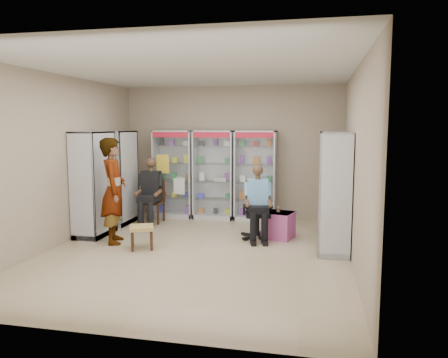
% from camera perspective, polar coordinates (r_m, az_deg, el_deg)
% --- Properties ---
extents(floor, '(6.00, 6.00, 0.00)m').
position_cam_1_polar(floor, '(7.42, -3.58, -9.55)').
color(floor, tan).
rests_on(floor, ground).
extents(room_shell, '(5.02, 6.02, 3.01)m').
position_cam_1_polar(room_shell, '(7.12, -3.70, 5.83)').
color(room_shell, tan).
rests_on(room_shell, ground).
extents(cabinet_back_left, '(0.90, 0.50, 2.00)m').
position_cam_1_polar(cabinet_back_left, '(10.17, -6.53, 0.68)').
color(cabinet_back_left, '#AEB0B5').
rests_on(cabinet_back_left, floor).
extents(cabinet_back_mid, '(0.90, 0.50, 2.00)m').
position_cam_1_polar(cabinet_back_mid, '(9.91, -1.32, 0.55)').
color(cabinet_back_mid, silver).
rests_on(cabinet_back_mid, floor).
extents(cabinet_back_right, '(0.90, 0.50, 2.00)m').
position_cam_1_polar(cabinet_back_right, '(9.73, 4.13, 0.42)').
color(cabinet_back_right, '#9EA1A4').
rests_on(cabinet_back_right, floor).
extents(cabinet_right_far, '(0.90, 0.50, 2.00)m').
position_cam_1_polar(cabinet_right_far, '(8.53, 13.98, -0.70)').
color(cabinet_right_far, silver).
rests_on(cabinet_right_far, floor).
extents(cabinet_right_near, '(0.90, 0.50, 2.00)m').
position_cam_1_polar(cabinet_right_near, '(7.44, 14.24, -1.81)').
color(cabinet_right_near, '#B8B9C0').
rests_on(cabinet_right_near, floor).
extents(cabinet_left_far, '(0.90, 0.50, 2.00)m').
position_cam_1_polar(cabinet_left_far, '(9.66, -13.53, 0.20)').
color(cabinet_left_far, '#B3B6BA').
rests_on(cabinet_left_far, floor).
extents(cabinet_left_near, '(0.90, 0.50, 2.00)m').
position_cam_1_polar(cabinet_left_near, '(8.69, -16.66, -0.65)').
color(cabinet_left_near, '#A7A9AE').
rests_on(cabinet_left_near, floor).
extents(wooden_chair, '(0.42, 0.42, 0.94)m').
position_cam_1_polar(wooden_chair, '(9.65, -9.28, -2.89)').
color(wooden_chair, black).
rests_on(wooden_chair, floor).
extents(seated_customer, '(0.44, 0.60, 1.34)m').
position_cam_1_polar(seated_customer, '(9.57, -9.41, -1.76)').
color(seated_customer, black).
rests_on(seated_customer, floor).
extents(office_chair, '(0.67, 0.67, 1.03)m').
position_cam_1_polar(office_chair, '(8.21, 4.43, -4.25)').
color(office_chair, black).
rests_on(office_chair, floor).
extents(seated_shopkeeper, '(0.55, 0.68, 1.31)m').
position_cam_1_polar(seated_shopkeeper, '(8.13, 4.39, -3.34)').
color(seated_shopkeeper, '#7092DE').
rests_on(seated_shopkeeper, floor).
extents(pink_trunk, '(0.63, 0.62, 0.50)m').
position_cam_1_polar(pink_trunk, '(8.32, 7.13, -6.00)').
color(pink_trunk, '#A24082').
rests_on(pink_trunk, floor).
extents(tea_glass, '(0.07, 0.07, 0.10)m').
position_cam_1_polar(tea_glass, '(8.27, 7.07, -3.95)').
color(tea_glass, '#5B2507').
rests_on(tea_glass, pink_trunk).
extents(woven_stool_a, '(0.47, 0.47, 0.38)m').
position_cam_1_polar(woven_stool_a, '(8.44, 7.64, -6.22)').
color(woven_stool_a, olive).
rests_on(woven_stool_a, floor).
extents(woven_stool_b, '(0.52, 0.52, 0.40)m').
position_cam_1_polar(woven_stool_b, '(7.70, -10.68, -7.49)').
color(woven_stool_b, '#9A6541').
rests_on(woven_stool_b, floor).
extents(standing_man, '(0.67, 0.81, 1.90)m').
position_cam_1_polar(standing_man, '(8.07, -14.21, -1.50)').
color(standing_man, gray).
rests_on(standing_man, floor).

